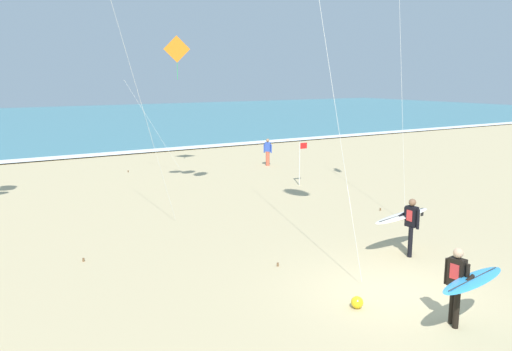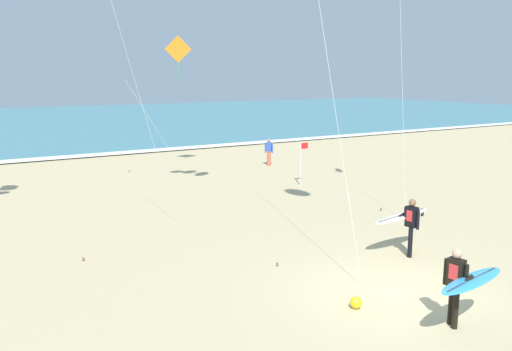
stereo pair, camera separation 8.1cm
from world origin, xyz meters
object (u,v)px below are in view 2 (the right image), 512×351
(lifeguard_flag, at_px, (301,159))
(beach_ball, at_px, (356,303))
(kite_diamond_amber_distant, at_px, (177,52))
(bystander_blue_top, at_px, (269,152))
(surfer_lead, at_px, (463,281))
(surfer_trailing, at_px, (407,220))

(lifeguard_flag, bearing_deg, beach_ball, -121.20)
(kite_diamond_amber_distant, xyz_separation_m, lifeguard_flag, (3.39, -6.67, -5.15))
(bystander_blue_top, relative_size, beach_ball, 5.68)
(kite_diamond_amber_distant, height_order, lifeguard_flag, kite_diamond_amber_distant)
(kite_diamond_amber_distant, relative_size, lifeguard_flag, 3.47)
(surfer_lead, relative_size, bystander_blue_top, 1.33)
(surfer_trailing, bearing_deg, beach_ball, -151.66)
(surfer_lead, xyz_separation_m, beach_ball, (-1.16, 1.86, -0.90))
(beach_ball, bearing_deg, lifeguard_flag, 58.80)
(surfer_trailing, xyz_separation_m, beach_ball, (-3.76, -2.03, -0.90))
(surfer_lead, relative_size, kite_diamond_amber_distant, 0.29)
(lifeguard_flag, bearing_deg, kite_diamond_amber_distant, 116.95)
(kite_diamond_amber_distant, distance_m, bystander_blue_top, 7.68)
(lifeguard_flag, height_order, beach_ball, lifeguard_flag)
(bystander_blue_top, bearing_deg, surfer_trailing, -108.46)
(surfer_lead, height_order, beach_ball, surfer_lead)
(beach_ball, bearing_deg, surfer_lead, -58.06)
(bystander_blue_top, height_order, beach_ball, bystander_blue_top)
(lifeguard_flag, bearing_deg, surfer_trailing, -109.05)
(kite_diamond_amber_distant, bearing_deg, beach_ball, -101.45)
(lifeguard_flag, xyz_separation_m, beach_ball, (-7.12, -11.76, -1.13))
(surfer_trailing, height_order, beach_ball, surfer_trailing)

